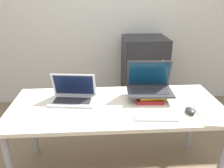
# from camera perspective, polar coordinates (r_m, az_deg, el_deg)

# --- Properties ---
(wall_back) EXTENTS (8.00, 0.05, 2.70)m
(wall_back) POSITION_cam_1_polar(r_m,az_deg,el_deg) (3.06, -1.15, 19.38)
(wall_back) COLOR silver
(wall_back) RESTS_ON ground_plane
(desk) EXTENTS (1.69, 0.71, 0.71)m
(desk) POSITION_cam_1_polar(r_m,az_deg,el_deg) (1.79, 1.18, -7.38)
(desk) COLOR beige
(desk) RESTS_ON ground_plane
(laptop_left) EXTENTS (0.39, 0.26, 0.23)m
(laptop_left) POSITION_cam_1_polar(r_m,az_deg,el_deg) (1.83, -10.11, -2.95)
(laptop_left) COLOR silver
(laptop_left) RESTS_ON desk
(book_stack) EXTENTS (0.23, 0.27, 0.06)m
(book_stack) POSITION_cam_1_polar(r_m,az_deg,el_deg) (1.88, 9.62, -2.81)
(book_stack) COLOR maroon
(book_stack) RESTS_ON desk
(laptop_on_books) EXTENTS (0.38, 0.27, 0.25)m
(laptop_on_books) POSITION_cam_1_polar(r_m,az_deg,el_deg) (1.86, 9.73, -0.33)
(laptop_on_books) COLOR #333338
(laptop_on_books) RESTS_ON book_stack
(wireless_keyboard) EXTENTS (0.32, 0.15, 0.01)m
(wireless_keyboard) POSITION_cam_1_polar(r_m,az_deg,el_deg) (1.62, 11.40, -8.17)
(wireless_keyboard) COLOR silver
(wireless_keyboard) RESTS_ON desk
(mouse) EXTENTS (0.07, 0.10, 0.04)m
(mouse) POSITION_cam_1_polar(r_m,az_deg,el_deg) (1.74, 19.76, -6.56)
(mouse) COLOR #2D2D2D
(mouse) RESTS_ON desk
(notepad) EXTENTS (0.23, 0.34, 0.01)m
(notepad) POSITION_cam_1_polar(r_m,az_deg,el_deg) (1.77, 24.52, -7.24)
(notepad) COLOR white
(notepad) RESTS_ON desk
(mini_fridge) EXTENTS (0.54, 0.53, 1.02)m
(mini_fridge) POSITION_cam_1_polar(r_m,az_deg,el_deg) (2.95, 8.11, 2.25)
(mini_fridge) COLOR #232328
(mini_fridge) RESTS_ON ground_plane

